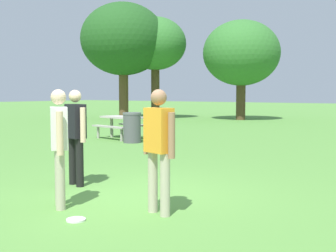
# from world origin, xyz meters

# --- Properties ---
(ground_plane) EXTENTS (120.00, 120.00, 0.00)m
(ground_plane) POSITION_xyz_m (0.00, 0.00, 0.00)
(ground_plane) COLOR #568E3D
(person_thrower) EXTENTS (0.59, 0.32, 1.64)m
(person_thrower) POSITION_xyz_m (-1.24, 0.16, 0.94)
(person_thrower) COLOR black
(person_thrower) RESTS_ON ground
(person_catcher) EXTENTS (0.59, 0.32, 1.64)m
(person_catcher) POSITION_xyz_m (0.97, -0.48, 0.94)
(person_catcher) COLOR #B7AD93
(person_catcher) RESTS_ON ground
(person_bystander) EXTENTS (0.49, 0.42, 1.64)m
(person_bystander) POSITION_xyz_m (-0.36, -0.98, 0.94)
(person_bystander) COLOR #B7AD93
(person_bystander) RESTS_ON ground
(frisbee) EXTENTS (0.24, 0.24, 0.03)m
(frisbee) POSITION_xyz_m (0.29, -1.31, 0.01)
(frisbee) COLOR white
(frisbee) RESTS_ON ground
(picnic_table_near) EXTENTS (1.96, 1.74, 0.77)m
(picnic_table_near) POSITION_xyz_m (-5.54, 6.48, 0.56)
(picnic_table_near) COLOR #B2ADA3
(picnic_table_near) RESTS_ON ground
(trash_can_beside_table) EXTENTS (0.59, 0.59, 0.96)m
(trash_can_beside_table) POSITION_xyz_m (-4.52, 5.70, 0.48)
(trash_can_beside_table) COLOR #515156
(trash_can_beside_table) RESTS_ON ground
(tree_tall_left) EXTENTS (5.05, 5.05, 6.89)m
(tree_tall_left) POSITION_xyz_m (-12.81, 15.11, 4.72)
(tree_tall_left) COLOR brown
(tree_tall_left) RESTS_ON ground
(tree_broad_center) EXTENTS (3.75, 3.75, 6.12)m
(tree_broad_center) POSITION_xyz_m (-11.47, 16.49, 4.48)
(tree_broad_center) COLOR #4C3823
(tree_broad_center) RESTS_ON ground
(tree_far_right) EXTENTS (4.42, 4.42, 5.74)m
(tree_far_right) POSITION_xyz_m (-6.63, 18.27, 3.83)
(tree_far_right) COLOR #4C3823
(tree_far_right) RESTS_ON ground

